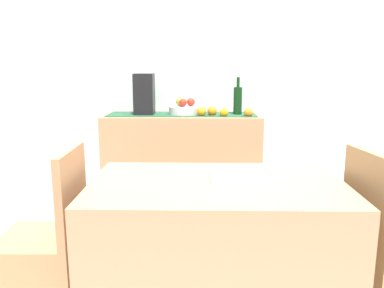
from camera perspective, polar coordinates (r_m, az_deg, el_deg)
The scene contains 17 objects.
ground_plane at distance 2.68m, azimuth 0.40°, elevation -17.96°, with size 6.40×6.40×0.02m, color beige.
room_wall_rear at distance 3.51m, azimuth 0.67°, elevation 12.22°, with size 6.40×0.06×2.70m, color silver.
sideboard_console at distance 3.37m, azimuth -1.44°, elevation -3.30°, with size 1.30×0.42×0.89m, color tan.
table_runner at distance 3.28m, azimuth -1.48°, elevation 4.30°, with size 1.22×0.32×0.01m, color #224F33.
fruit_bowl at distance 3.28m, azimuth -1.23°, elevation 4.90°, with size 0.24×0.24×0.06m, color silver.
apple_upper at distance 3.31m, azimuth -0.16°, elevation 6.10°, with size 0.07×0.07×0.07m, color #B42C1D.
apple_left at distance 3.26m, azimuth -1.32°, elevation 6.00°, with size 0.07×0.07×0.07m, color red.
apple_center at distance 3.32m, azimuth -1.76°, elevation 6.16°, with size 0.07×0.07×0.07m, color olive.
wine_bottle at distance 3.28m, azimuth 6.63°, elevation 6.30°, with size 0.07×0.07×0.31m.
coffee_maker at distance 3.29m, azimuth -6.91°, elevation 7.15°, with size 0.16×0.18×0.34m, color black.
orange_loose_end at distance 3.21m, azimuth 2.93°, elevation 4.78°, with size 0.08×0.08×0.08m, color orange.
orange_loose_far at distance 3.17m, azimuth 4.63°, elevation 4.55°, with size 0.07×0.07×0.07m, color orange.
orange_loose_mid at distance 3.19m, azimuth 1.39°, elevation 4.73°, with size 0.08×0.08×0.08m, color orange.
orange_loose_near_bowl at distance 3.19m, azimuth 8.17°, elevation 4.57°, with size 0.07×0.07×0.07m, color orange.
dining_table at distance 2.09m, azimuth 3.55°, elevation -15.29°, with size 1.25×0.76×0.74m, color tan.
open_book at distance 2.01m, azimuth 6.61°, elevation -4.75°, with size 0.28×0.21×0.02m, color white.
chair_near_window at distance 2.28m, azimuth -20.49°, elevation -16.54°, with size 0.41×0.41×0.90m.
Camera 1 is at (0.03, -2.33, 1.31)m, focal length 36.89 mm.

